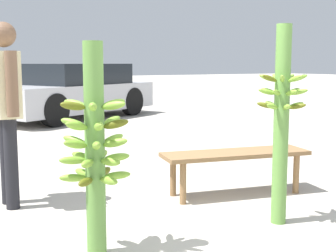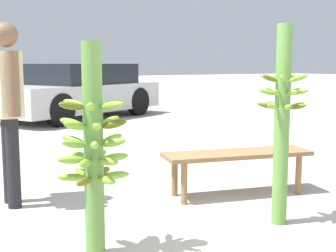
{
  "view_description": "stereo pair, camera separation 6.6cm",
  "coord_description": "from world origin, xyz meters",
  "px_view_note": "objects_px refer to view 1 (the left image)",
  "views": [
    {
      "loc": [
        -1.84,
        -2.4,
        1.27
      ],
      "look_at": [
        -0.04,
        0.67,
        0.78
      ],
      "focal_mm": 50.0,
      "sensor_mm": 36.0,
      "label": 1
    },
    {
      "loc": [
        -1.78,
        -2.43,
        1.27
      ],
      "look_at": [
        -0.04,
        0.67,
        0.78
      ],
      "focal_mm": 50.0,
      "sensor_mm": 36.0,
      "label": 2
    }
  ],
  "objects_px": {
    "banana_stalk_left": "(95,147)",
    "banana_stalk_center": "(281,121)",
    "vendor_person": "(6,98)",
    "parked_car": "(72,91)",
    "market_bench": "(236,158)"
  },
  "relations": [
    {
      "from": "vendor_person",
      "to": "banana_stalk_left",
      "type": "bearing_deg",
      "value": -169.21
    },
    {
      "from": "banana_stalk_center",
      "to": "market_bench",
      "type": "relative_size",
      "value": 1.05
    },
    {
      "from": "banana_stalk_center",
      "to": "parked_car",
      "type": "bearing_deg",
      "value": 83.02
    },
    {
      "from": "banana_stalk_left",
      "to": "parked_car",
      "type": "height_order",
      "value": "banana_stalk_left"
    },
    {
      "from": "vendor_person",
      "to": "market_bench",
      "type": "xyz_separation_m",
      "value": [
        1.96,
        -0.72,
        -0.6
      ]
    },
    {
      "from": "banana_stalk_left",
      "to": "banana_stalk_center",
      "type": "height_order",
      "value": "banana_stalk_center"
    },
    {
      "from": "vendor_person",
      "to": "market_bench",
      "type": "distance_m",
      "value": 2.17
    },
    {
      "from": "banana_stalk_left",
      "to": "market_bench",
      "type": "xyz_separation_m",
      "value": [
        1.69,
        0.67,
        -0.36
      ]
    },
    {
      "from": "banana_stalk_left",
      "to": "vendor_person",
      "type": "xyz_separation_m",
      "value": [
        -0.26,
        1.39,
        0.24
      ]
    },
    {
      "from": "banana_stalk_center",
      "to": "banana_stalk_left",
      "type": "bearing_deg",
      "value": 174.45
    },
    {
      "from": "vendor_person",
      "to": "parked_car",
      "type": "relative_size",
      "value": 0.36
    },
    {
      "from": "banana_stalk_center",
      "to": "market_bench",
      "type": "distance_m",
      "value": 0.96
    },
    {
      "from": "banana_stalk_left",
      "to": "banana_stalk_center",
      "type": "xyz_separation_m",
      "value": [
        1.48,
        -0.14,
        0.1
      ]
    },
    {
      "from": "market_bench",
      "to": "parked_car",
      "type": "distance_m",
      "value": 6.96
    },
    {
      "from": "vendor_person",
      "to": "parked_car",
      "type": "xyz_separation_m",
      "value": [
        2.7,
        6.19,
        -0.35
      ]
    }
  ]
}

